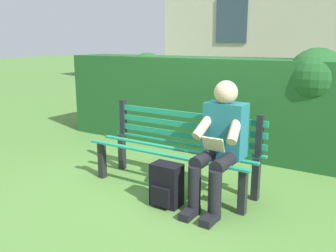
{
  "coord_description": "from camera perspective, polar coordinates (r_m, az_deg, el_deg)",
  "views": [
    {
      "loc": [
        -1.86,
        3.06,
        1.52
      ],
      "look_at": [
        0.0,
        0.1,
        0.7
      ],
      "focal_mm": 38.36,
      "sensor_mm": 36.0,
      "label": 1
    }
  ],
  "objects": [
    {
      "name": "ground",
      "position": [
        3.89,
        0.8,
        -9.75
      ],
      "size": [
        60.0,
        60.0,
        0.0
      ],
      "primitive_type": "plane",
      "color": "#517F38"
    },
    {
      "name": "park_bench",
      "position": [
        3.81,
        1.48,
        -3.2
      ],
      "size": [
        1.84,
        0.52,
        0.85
      ],
      "color": "black",
      "rests_on": "ground"
    },
    {
      "name": "person_seated",
      "position": [
        3.35,
        8.24,
        -2.42
      ],
      "size": [
        0.44,
        0.73,
        1.18
      ],
      "color": "#1E6672",
      "rests_on": "ground"
    },
    {
      "name": "hedge_backdrop",
      "position": [
        5.22,
        7.3,
        4.09
      ],
      "size": [
        4.72,
        0.85,
        1.46
      ],
      "color": "#1E5123",
      "rests_on": "ground"
    },
    {
      "name": "backpack",
      "position": [
        3.43,
        -0.25,
        -9.38
      ],
      "size": [
        0.28,
        0.26,
        0.41
      ],
      "color": "black",
      "rests_on": "ground"
    }
  ]
}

